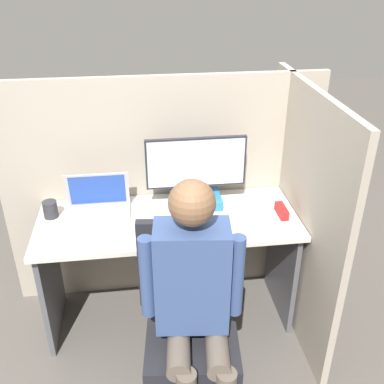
{
  "coord_description": "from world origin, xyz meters",
  "views": [
    {
      "loc": [
        -0.15,
        -1.93,
        2.15
      ],
      "look_at": [
        0.12,
        0.15,
        1.01
      ],
      "focal_mm": 42.0,
      "sensor_mm": 36.0,
      "label": 1
    }
  ],
  "objects_px": {
    "person": "(195,295)",
    "monitor": "(196,166)",
    "pen_cup": "(50,209)",
    "stapler": "(282,211)",
    "office_chair": "(187,316)",
    "laptop": "(98,207)",
    "paper_box": "(196,200)",
    "carrot_toy": "(208,227)"
  },
  "relations": [
    {
      "from": "laptop",
      "to": "stapler",
      "type": "bearing_deg",
      "value": -8.21
    },
    {
      "from": "monitor",
      "to": "stapler",
      "type": "relative_size",
      "value": 4.11
    },
    {
      "from": "person",
      "to": "pen_cup",
      "type": "relative_size",
      "value": 12.96
    },
    {
      "from": "carrot_toy",
      "to": "pen_cup",
      "type": "bearing_deg",
      "value": 163.45
    },
    {
      "from": "monitor",
      "to": "pen_cup",
      "type": "xyz_separation_m",
      "value": [
        -0.87,
        -0.04,
        -0.21
      ]
    },
    {
      "from": "carrot_toy",
      "to": "pen_cup",
      "type": "distance_m",
      "value": 0.93
    },
    {
      "from": "monitor",
      "to": "carrot_toy",
      "type": "xyz_separation_m",
      "value": [
        0.03,
        -0.3,
        -0.24
      ]
    },
    {
      "from": "carrot_toy",
      "to": "stapler",
      "type": "bearing_deg",
      "value": 13.65
    },
    {
      "from": "paper_box",
      "to": "pen_cup",
      "type": "distance_m",
      "value": 0.87
    },
    {
      "from": "monitor",
      "to": "laptop",
      "type": "bearing_deg",
      "value": -176.39
    },
    {
      "from": "person",
      "to": "pen_cup",
      "type": "distance_m",
      "value": 1.09
    },
    {
      "from": "laptop",
      "to": "office_chair",
      "type": "relative_size",
      "value": 0.39
    },
    {
      "from": "monitor",
      "to": "laptop",
      "type": "height_order",
      "value": "monitor"
    },
    {
      "from": "monitor",
      "to": "office_chair",
      "type": "relative_size",
      "value": 0.62
    },
    {
      "from": "paper_box",
      "to": "stapler",
      "type": "height_order",
      "value": "paper_box"
    },
    {
      "from": "paper_box",
      "to": "stapler",
      "type": "relative_size",
      "value": 2.08
    },
    {
      "from": "monitor",
      "to": "pen_cup",
      "type": "relative_size",
      "value": 5.87
    },
    {
      "from": "paper_box",
      "to": "pen_cup",
      "type": "height_order",
      "value": "pen_cup"
    },
    {
      "from": "stapler",
      "to": "office_chair",
      "type": "distance_m",
      "value": 0.84
    },
    {
      "from": "monitor",
      "to": "person",
      "type": "bearing_deg",
      "value": -98.32
    },
    {
      "from": "monitor",
      "to": "office_chair",
      "type": "distance_m",
      "value": 0.87
    },
    {
      "from": "stapler",
      "to": "carrot_toy",
      "type": "bearing_deg",
      "value": -166.35
    },
    {
      "from": "paper_box",
      "to": "laptop",
      "type": "bearing_deg",
      "value": -176.66
    },
    {
      "from": "paper_box",
      "to": "office_chair",
      "type": "bearing_deg",
      "value": -101.53
    },
    {
      "from": "monitor",
      "to": "person",
      "type": "distance_m",
      "value": 0.87
    },
    {
      "from": "stapler",
      "to": "person",
      "type": "distance_m",
      "value": 0.88
    },
    {
      "from": "person",
      "to": "paper_box",
      "type": "bearing_deg",
      "value": 81.65
    },
    {
      "from": "office_chair",
      "to": "laptop",
      "type": "bearing_deg",
      "value": 125.23
    },
    {
      "from": "person",
      "to": "pen_cup",
      "type": "xyz_separation_m",
      "value": [
        -0.75,
        0.79,
        0.04
      ]
    },
    {
      "from": "paper_box",
      "to": "stapler",
      "type": "distance_m",
      "value": 0.52
    },
    {
      "from": "laptop",
      "to": "stapler",
      "type": "height_order",
      "value": "laptop"
    },
    {
      "from": "paper_box",
      "to": "monitor",
      "type": "relative_size",
      "value": 0.51
    },
    {
      "from": "carrot_toy",
      "to": "office_chair",
      "type": "bearing_deg",
      "value": -113.94
    },
    {
      "from": "person",
      "to": "monitor",
      "type": "bearing_deg",
      "value": 81.68
    },
    {
      "from": "stapler",
      "to": "person",
      "type": "xyz_separation_m",
      "value": [
        -0.61,
        -0.63,
        -0.02
      ]
    },
    {
      "from": "paper_box",
      "to": "carrot_toy",
      "type": "relative_size",
      "value": 2.04
    },
    {
      "from": "office_chair",
      "to": "person",
      "type": "height_order",
      "value": "person"
    },
    {
      "from": "carrot_toy",
      "to": "laptop",
      "type": "bearing_deg",
      "value": 156.63
    },
    {
      "from": "stapler",
      "to": "paper_box",
      "type": "bearing_deg",
      "value": 158.71
    },
    {
      "from": "office_chair",
      "to": "pen_cup",
      "type": "relative_size",
      "value": 9.51
    },
    {
      "from": "stapler",
      "to": "person",
      "type": "height_order",
      "value": "person"
    },
    {
      "from": "stapler",
      "to": "pen_cup",
      "type": "bearing_deg",
      "value": 173.49
    }
  ]
}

